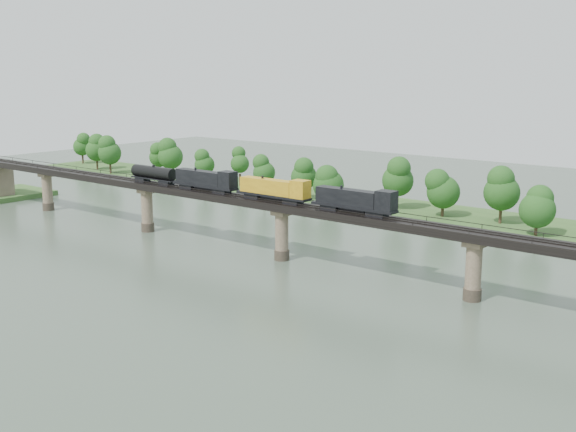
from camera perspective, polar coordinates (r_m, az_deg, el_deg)
The scene contains 6 objects.
ground at distance 121.31m, azimuth -9.57°, elevation -6.31°, with size 400.00×400.00×0.00m, color #394839.
far_bank at distance 186.53m, azimuth 10.29°, elevation 0.25°, with size 300.00×24.00×1.60m, color #2E5220.
bridge at distance 140.70m, azimuth -0.50°, elevation -1.33°, with size 236.00×30.00×11.50m.
bridge_superstructure at distance 139.42m, azimuth -0.50°, elevation 1.21°, with size 220.00×4.90×0.75m.
far_treeline at distance 185.34m, azimuth 7.49°, elevation 2.79°, with size 289.06×17.54×13.60m.
freight_train at distance 144.42m, azimuth -3.06°, elevation 2.35°, with size 69.07×2.69×4.75m.
Camera 1 is at (87.02, -75.94, 37.12)m, focal length 45.00 mm.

